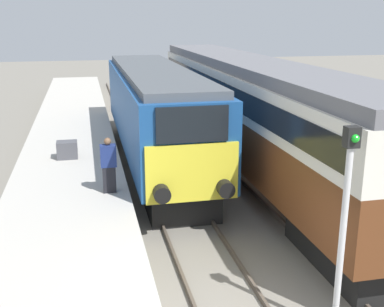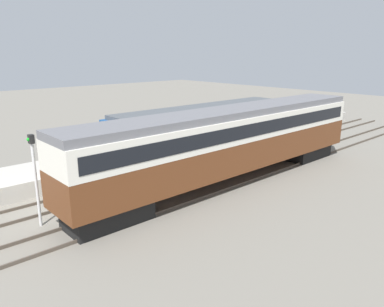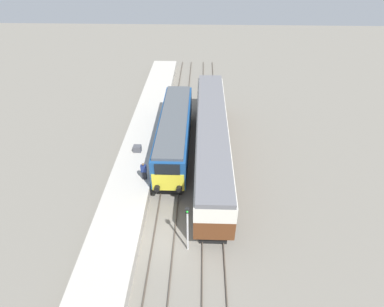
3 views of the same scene
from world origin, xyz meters
name	(u,v)px [view 1 (image 1 of 3)]	position (x,y,z in m)	size (l,w,h in m)	color
platform_left	(69,179)	(-3.30, 8.00, 0.46)	(3.50, 50.00, 0.93)	#B7B2A8
rails_near_track	(184,216)	(0.00, 5.00, 0.07)	(1.51, 60.00, 0.14)	#4C4238
rails_far_track	(291,207)	(3.40, 5.00, 0.07)	(1.50, 60.00, 0.14)	#4C4238
locomotive	(155,112)	(0.00, 10.49, 2.14)	(2.70, 13.76, 3.84)	black
passenger_carriage	(249,104)	(3.40, 9.25, 2.55)	(2.75, 19.94, 4.20)	black
person_on_platform	(109,166)	(-2.09, 5.21, 1.71)	(0.44, 0.26, 1.58)	black
signal_post	(344,216)	(1.70, -0.80, 2.35)	(0.24, 0.28, 3.96)	silver
luggage_crate	(67,150)	(-3.35, 8.96, 1.23)	(0.70, 0.56, 0.60)	#4C4C51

